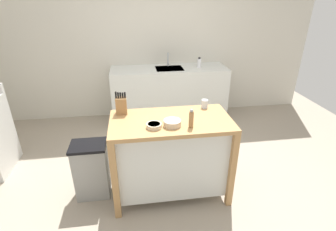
{
  "coord_description": "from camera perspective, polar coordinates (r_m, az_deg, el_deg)",
  "views": [
    {
      "loc": [
        -0.36,
        -2.36,
        2.0
      ],
      "look_at": [
        -0.01,
        0.06,
        0.84
      ],
      "focal_mm": 27.36,
      "sensor_mm": 36.0,
      "label": 1
    }
  ],
  "objects": [
    {
      "name": "knife_block",
      "position": [
        2.64,
        -10.38,
        2.28
      ],
      "size": [
        0.11,
        0.09,
        0.24
      ],
      "color": "#9E7042",
      "rests_on": "kitchen_island"
    },
    {
      "name": "wall_back",
      "position": [
        4.47,
        -3.58,
        16.37
      ],
      "size": [
        5.56,
        0.1,
        2.6
      ],
      "primitive_type": "cube",
      "color": "beige",
      "rests_on": "ground"
    },
    {
      "name": "bowl_stoneware_deep",
      "position": [
        2.35,
        -3.14,
        -2.23
      ],
      "size": [
        0.14,
        0.14,
        0.04
      ],
      "color": "beige",
      "rests_on": "kitchen_island"
    },
    {
      "name": "trash_bin",
      "position": [
        2.89,
        -16.67,
        -11.48
      ],
      "size": [
        0.36,
        0.28,
        0.63
      ],
      "color": "gray",
      "rests_on": "ground"
    },
    {
      "name": "sink_counter",
      "position": [
        4.37,
        0.25,
        4.78
      ],
      "size": [
        1.9,
        0.6,
        0.91
      ],
      "color": "silver",
      "rests_on": "ground"
    },
    {
      "name": "bowl_ceramic_wide",
      "position": [
        2.37,
        0.96,
        -1.64
      ],
      "size": [
        0.16,
        0.16,
        0.06
      ],
      "color": "beige",
      "rests_on": "kitchen_island"
    },
    {
      "name": "pepper_grinder",
      "position": [
        2.33,
        5.19,
        -0.71
      ],
      "size": [
        0.04,
        0.04,
        0.18
      ],
      "color": "#9E7042",
      "rests_on": "kitchen_island"
    },
    {
      "name": "drinking_cup",
      "position": [
        2.77,
        8.15,
        2.6
      ],
      "size": [
        0.07,
        0.07,
        0.09
      ],
      "color": "silver",
      "rests_on": "kitchen_island"
    },
    {
      "name": "bottle_hand_soap",
      "position": [
        4.27,
        6.96,
        11.55
      ],
      "size": [
        0.06,
        0.06,
        0.17
      ],
      "color": "white",
      "rests_on": "sink_counter"
    },
    {
      "name": "ground_plane",
      "position": [
        3.11,
        0.43,
        -14.56
      ],
      "size": [
        6.56,
        6.56,
        0.0
      ],
      "primitive_type": "plane",
      "color": "gray",
      "rests_on": "ground"
    },
    {
      "name": "sink_faucet",
      "position": [
        4.34,
        -0.01,
        12.4
      ],
      "size": [
        0.02,
        0.02,
        0.22
      ],
      "color": "#B7BCC1",
      "rests_on": "sink_counter"
    },
    {
      "name": "kitchen_island",
      "position": [
        2.7,
        0.61,
        -8.4
      ],
      "size": [
        1.19,
        0.63,
        0.89
      ],
      "color": "#AD7F4C",
      "rests_on": "ground"
    }
  ]
}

